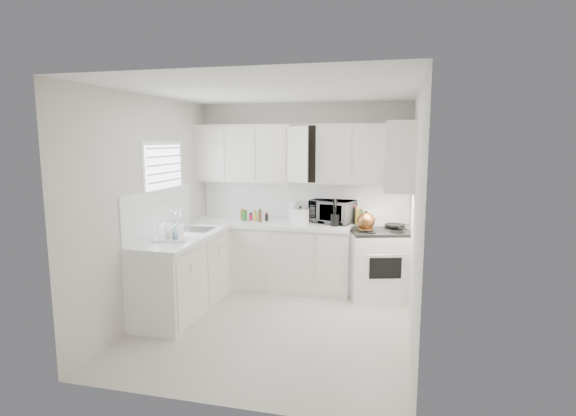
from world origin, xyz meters
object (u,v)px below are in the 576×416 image
(rice_cooker, at_px, (300,215))
(utensil_crock, at_px, (335,212))
(dish_rack, at_px, (170,231))
(tea_kettle, at_px, (366,220))
(stove, at_px, (380,254))
(microwave, at_px, (333,209))

(rice_cooker, bearing_deg, utensil_crock, -8.66)
(utensil_crock, height_order, dish_rack, utensil_crock)
(tea_kettle, distance_m, rice_cooker, 0.93)
(stove, distance_m, utensil_crock, 0.82)
(stove, relative_size, microwave, 2.04)
(rice_cooker, distance_m, utensil_crock, 0.50)
(microwave, relative_size, dish_rack, 1.53)
(utensil_crock, bearing_deg, stove, 4.58)
(microwave, height_order, dish_rack, microwave)
(tea_kettle, height_order, utensil_crock, utensil_crock)
(stove, bearing_deg, rice_cooker, 162.40)
(microwave, bearing_deg, dish_rack, -118.61)
(stove, relative_size, utensil_crock, 3.05)
(stove, bearing_deg, microwave, 147.71)
(microwave, distance_m, utensil_crock, 0.25)
(tea_kettle, bearing_deg, rice_cooker, -178.79)
(stove, relative_size, rice_cooker, 4.85)
(tea_kettle, distance_m, dish_rack, 2.44)
(stove, xyz_separation_m, utensil_crock, (-0.60, -0.05, 0.56))
(tea_kettle, relative_size, dish_rack, 0.77)
(stove, height_order, dish_rack, stove)
(tea_kettle, relative_size, microwave, 0.50)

